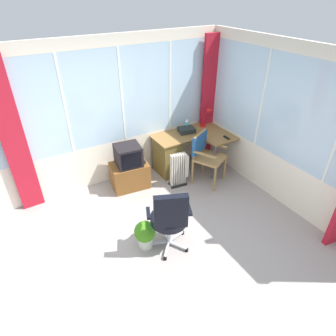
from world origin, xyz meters
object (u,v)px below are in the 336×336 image
at_px(spray_bottle, 187,124).
at_px(paper_tray, 186,130).
at_px(wooden_armchair, 204,151).
at_px(desk_lamp, 208,114).
at_px(tv_remote, 227,138).
at_px(potted_plant, 146,233).
at_px(office_chair, 170,217).
at_px(space_heater, 179,169).
at_px(tv_on_stand, 130,169).
at_px(desk, 172,153).

xyz_separation_m(spray_bottle, paper_tray, (-0.08, -0.11, -0.06)).
bearing_deg(wooden_armchair, desk_lamp, 49.34).
distance_m(tv_remote, paper_tray, 0.77).
distance_m(paper_tray, potted_plant, 2.34).
relative_size(desk_lamp, tv_remote, 2.61).
height_order(desk_lamp, office_chair, desk_lamp).
height_order(wooden_armchair, space_heater, wooden_armchair).
bearing_deg(desk_lamp, space_heater, -151.36).
distance_m(office_chair, tv_on_stand, 1.64).
height_order(tv_remote, wooden_armchair, wooden_armchair).
bearing_deg(potted_plant, tv_remote, 23.77).
relative_size(tv_remote, office_chair, 0.15).
bearing_deg(tv_on_stand, spray_bottle, 9.66).
bearing_deg(paper_tray, office_chair, -129.02).
relative_size(wooden_armchair, potted_plant, 2.20).
distance_m(desk_lamp, potted_plant, 2.79).
relative_size(space_heater, potted_plant, 1.51).
height_order(space_heater, potted_plant, space_heater).
height_order(tv_remote, tv_on_stand, tv_on_stand).
bearing_deg(wooden_armchair, space_heater, 170.31).
relative_size(desk_lamp, paper_tray, 1.31).
bearing_deg(spray_bottle, space_heater, -131.41).
height_order(tv_on_stand, space_heater, tv_on_stand).
distance_m(spray_bottle, wooden_armchair, 0.75).
xyz_separation_m(spray_bottle, space_heater, (-0.56, -0.64, -0.50)).
height_order(desk_lamp, space_heater, desk_lamp).
height_order(tv_remote, spray_bottle, spray_bottle).
relative_size(wooden_armchair, office_chair, 0.93).
bearing_deg(tv_remote, desk, 150.96).
height_order(tv_remote, paper_tray, paper_tray).
bearing_deg(tv_on_stand, wooden_armchair, -21.27).
xyz_separation_m(office_chair, tv_on_stand, (0.15, 1.62, -0.21)).
relative_size(desk, tv_on_stand, 1.67).
distance_m(wooden_armchair, potted_plant, 1.94).
relative_size(spray_bottle, wooden_armchair, 0.23).
relative_size(tv_remote, tv_on_stand, 0.18).
height_order(desk, tv_remote, tv_remote).
height_order(desk, spray_bottle, spray_bottle).
xyz_separation_m(desk, wooden_armchair, (0.35, -0.54, 0.21)).
height_order(desk_lamp, wooden_armchair, desk_lamp).
bearing_deg(office_chair, paper_tray, 50.98).
distance_m(desk, space_heater, 0.48).
relative_size(office_chair, space_heater, 1.56).
height_order(desk_lamp, spray_bottle, desk_lamp).
height_order(tv_remote, potted_plant, tv_remote).
bearing_deg(wooden_armchair, paper_tray, 88.08).
xyz_separation_m(paper_tray, wooden_armchair, (-0.02, -0.61, -0.16)).
distance_m(desk, paper_tray, 0.53).
distance_m(wooden_armchair, space_heater, 0.55).
relative_size(paper_tray, potted_plant, 0.71).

